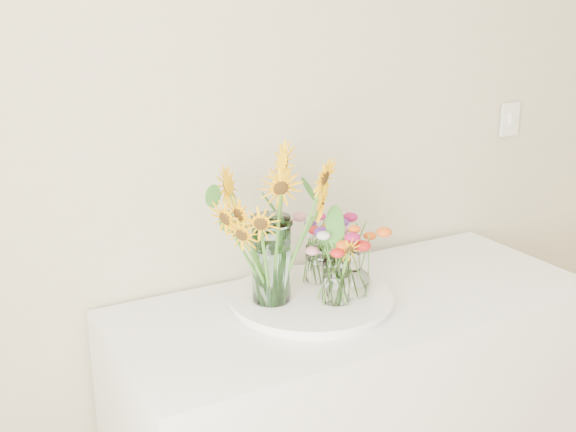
% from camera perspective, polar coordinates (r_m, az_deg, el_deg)
% --- Properties ---
extents(tray, '(0.44, 0.44, 0.02)m').
position_cam_1_polar(tray, '(2.04, 1.83, -6.72)').
color(tray, white).
rests_on(tray, counter).
extents(mason_jar, '(0.11, 0.11, 0.25)m').
position_cam_1_polar(mason_jar, '(1.96, -1.33, -3.49)').
color(mason_jar, '#CAFAFB').
rests_on(mason_jar, tray).
extents(sunflower_bouquet, '(0.60, 0.60, 0.44)m').
position_cam_1_polar(sunflower_bouquet, '(1.92, -1.35, -0.81)').
color(sunflower_bouquet, '#FFB405').
rests_on(sunflower_bouquet, tray).
extents(small_vase_a, '(0.10, 0.10, 0.13)m').
position_cam_1_polar(small_vase_a, '(1.97, 3.83, -5.12)').
color(small_vase_a, white).
rests_on(small_vase_a, tray).
extents(wildflower_posy_a, '(0.21, 0.21, 0.22)m').
position_cam_1_polar(wildflower_posy_a, '(1.96, 3.86, -3.91)').
color(wildflower_posy_a, '#E15613').
rests_on(wildflower_posy_a, tray).
extents(small_vase_b, '(0.12, 0.12, 0.14)m').
position_cam_1_polar(small_vase_b, '(2.02, 5.24, -4.53)').
color(small_vase_b, white).
rests_on(small_vase_b, tray).
extents(wildflower_posy_b, '(0.21, 0.21, 0.23)m').
position_cam_1_polar(wildflower_posy_b, '(2.00, 5.28, -3.34)').
color(wildflower_posy_b, '#E15613').
rests_on(wildflower_posy_b, tray).
extents(small_vase_c, '(0.09, 0.09, 0.12)m').
position_cam_1_polar(small_vase_c, '(2.11, 2.28, -3.80)').
color(small_vase_c, white).
rests_on(small_vase_c, tray).
extents(wildflower_posy_c, '(0.17, 0.17, 0.21)m').
position_cam_1_polar(wildflower_posy_c, '(2.09, 2.30, -2.66)').
color(wildflower_posy_c, '#E15613').
rests_on(wildflower_posy_c, tray).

